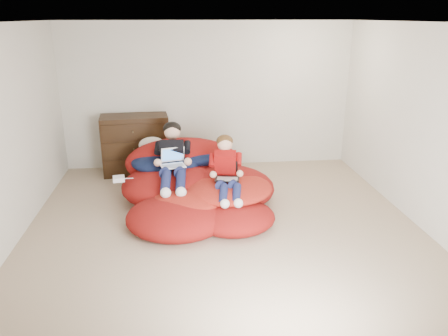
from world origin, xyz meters
TOP-DOWN VIEW (x-y plane):
  - room_shell at (0.00, 0.00)m, footprint 5.10×5.10m
  - dresser at (-1.27, 2.21)m, footprint 1.15×0.67m
  - beanbag_pile at (-0.32, 0.77)m, footprint 2.22×2.40m
  - cream_pillow at (-0.97, 1.71)m, footprint 0.42×0.27m
  - older_boy at (-0.63, 0.94)m, footprint 0.38×1.30m
  - younger_boy at (0.09, 0.45)m, footprint 0.36×0.96m
  - laptop_white at (-0.63, 0.81)m, footprint 0.37×0.38m
  - laptop_black at (0.09, 0.43)m, footprint 0.35×0.38m
  - power_adapter at (-1.39, 0.76)m, footprint 0.18×0.18m

SIDE VIEW (x-z plane):
  - room_shell at x=0.00m, z-range -1.17..1.60m
  - beanbag_pile at x=-0.32m, z-range -0.18..0.70m
  - power_adapter at x=-1.39m, z-range 0.39..0.45m
  - dresser at x=-1.27m, z-range 0.00..1.00m
  - laptop_black at x=0.09m, z-range 0.45..0.67m
  - cream_pillow at x=-0.97m, z-range 0.49..0.75m
  - younger_boy at x=0.09m, z-range 0.27..1.01m
  - laptop_white at x=-0.63m, z-range 0.52..0.76m
  - older_boy at x=-0.63m, z-range 0.31..1.06m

